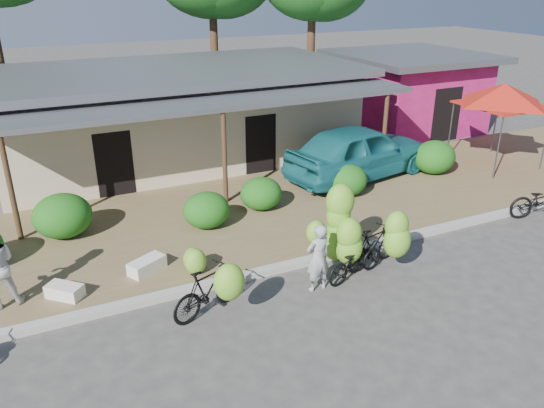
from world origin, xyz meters
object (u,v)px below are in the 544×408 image
Objects in this scene: bike_far_right at (543,200)px; vendor at (318,258)px; red_canopy at (504,94)px; sack_far at (65,291)px; bike_left at (212,289)px; teal_van at (359,151)px; sack_near at (147,265)px; bike_center at (347,240)px; bike_right at (382,243)px.

bike_far_right is 1.32× the size of vendor.
sack_far is (-14.63, -2.45, -2.35)m from red_canopy.
teal_van reaches higher than bike_left.
bike_left is at bearing -34.13° from sack_far.
red_canopy is 12.88m from bike_left.
bike_left is at bearing -68.19° from sack_near.
teal_van reaches higher than sack_near.
bike_center reaches higher than sack_near.
bike_far_right is (-2.05, -3.74, -2.10)m from red_canopy.
bike_center is at bearing 132.46° from teal_van.
bike_far_right is at bearing -107.89° from bike_left.
bike_right is at bearing -110.07° from bike_left.
sack_near is (-4.94, 2.04, -0.44)m from bike_right.
sack_near reaches higher than sack_far.
sack_far is (-12.59, 1.28, -0.25)m from bike_far_right.
bike_right reaches higher than bike_left.
sack_near is at bearing -170.53° from red_canopy.
red_canopy reaches higher than bike_right.
vendor is 6.98m from teal_van.
red_canopy reaches higher than bike_left.
bike_far_right is 10.91m from sack_near.
bike_right reaches higher than bike_far_right.
teal_van is at bearing -73.92° from bike_left.
vendor is at bearing -156.01° from red_canopy.
bike_center is at bearing -163.25° from vendor.
red_canopy is 9.14m from bike_right.
red_canopy is 4.67× the size of sack_far.
sack_far is at bearing 62.33° from bike_right.
bike_left reaches higher than sack_far.
bike_right is at bearing 140.09° from teal_van.
bike_center is 1.03× the size of bike_far_right.
vendor is at bearing -112.10° from bike_left.
red_canopy reaches higher than sack_far.
bike_far_right is at bearing -98.84° from bike_right.
teal_van is at bearing -50.94° from bike_center.
teal_van is (9.58, 3.42, 0.75)m from sack_far.
bike_right is at bearing -22.48° from sack_near.
bike_far_right is at bearing -5.83° from sack_far.
vendor is (-1.74, -0.10, 0.07)m from bike_right.
bike_right is 5.90m from teal_van.
bike_right is at bearing -152.10° from red_canopy.
bike_left is at bearing 77.47° from bike_right.
red_canopy is 13.23m from sack_near.
sack_far is (-5.93, 1.50, -0.59)m from bike_center.
bike_right is 1.74m from vendor.
bike_right is 6.96m from sack_far.
sack_far is at bearing -23.17° from vendor.
bike_left reaches higher than bike_far_right.
bike_center reaches higher than vendor.
red_canopy is 15.02m from sack_far.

